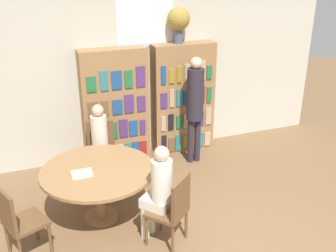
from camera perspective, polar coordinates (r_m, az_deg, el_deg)
name	(u,v)px	position (r m, az deg, el deg)	size (l,w,h in m)	color
wall_back	(146,64)	(6.40, -3.28, 8.91)	(6.40, 0.07, 3.00)	beige
bookshelf_left	(115,107)	(6.24, -7.67, 2.75)	(1.04, 0.34, 1.84)	olive
bookshelf_right	(183,99)	(6.58, 2.16, 3.99)	(1.04, 0.34, 1.84)	olive
flower_vase	(179,20)	(6.25, 1.55, 15.10)	(0.35, 0.35, 0.56)	#475166
reading_table	(98,176)	(4.92, -10.10, -7.16)	(1.39, 1.39, 0.71)	olive
chair_near_camera	(18,220)	(4.61, -20.93, -12.57)	(0.52, 0.52, 0.88)	brown
chair_left_side	(101,148)	(5.90, -9.70, -3.18)	(0.48, 0.48, 0.88)	brown
chair_far_side	(173,208)	(4.50, 0.68, -11.78)	(0.56, 0.56, 0.88)	brown
seated_reader_left	(100,142)	(5.65, -9.87, -2.32)	(0.30, 0.38, 1.22)	beige
seated_reader_right	(158,189)	(4.47, -1.44, -9.15)	(0.39, 0.40, 1.22)	silver
librarian_standing	(195,101)	(6.10, 3.94, 3.64)	(0.26, 0.53, 1.73)	#28232D
open_book_on_table	(82,174)	(4.79, -12.39, -6.76)	(0.24, 0.18, 0.03)	silver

